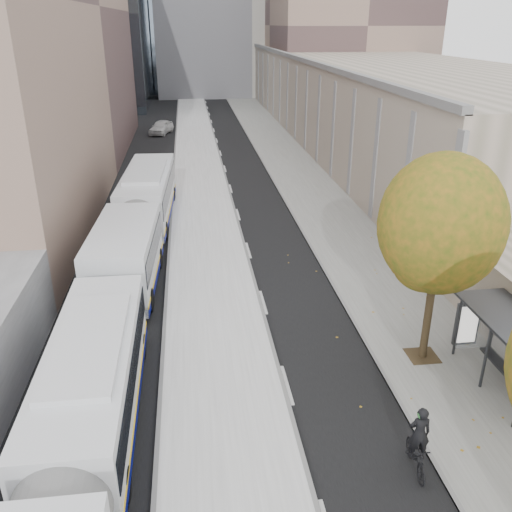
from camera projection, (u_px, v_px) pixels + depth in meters
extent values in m
cube|color=#B4B4B4|center=(201.00, 193.00, 39.21)|extent=(4.25, 150.00, 0.15)
cube|color=gray|center=(309.00, 189.00, 40.13)|extent=(4.75, 150.00, 0.08)
cube|color=gray|center=(351.00, 88.00, 66.26)|extent=(18.00, 92.00, 8.00)
cylinder|color=black|center=(428.00, 318.00, 19.37)|extent=(0.28, 0.28, 3.24)
sphere|color=#2D4F12|center=(441.00, 224.00, 17.96)|extent=(4.20, 4.20, 4.20)
cube|color=silver|center=(72.00, 478.00, 12.94)|extent=(2.45, 16.74, 2.79)
cube|color=black|center=(69.00, 462.00, 12.74)|extent=(2.51, 16.07, 0.97)
cube|color=silver|center=(140.00, 218.00, 29.78)|extent=(3.50, 18.38, 3.05)
cube|color=black|center=(140.00, 208.00, 29.56)|extent=(3.53, 17.65, 1.06)
cube|color=#20776D|center=(125.00, 301.00, 21.63)|extent=(1.93, 0.15, 1.18)
imported|color=black|center=(416.00, 456.00, 14.85)|extent=(0.61, 1.68, 0.99)
imported|color=black|center=(419.00, 433.00, 14.54)|extent=(0.64, 0.45, 1.66)
sphere|color=#308137|center=(422.00, 415.00, 14.29)|extent=(0.26, 0.26, 0.26)
imported|color=silver|center=(161.00, 127.00, 59.92)|extent=(2.94, 4.63, 1.47)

